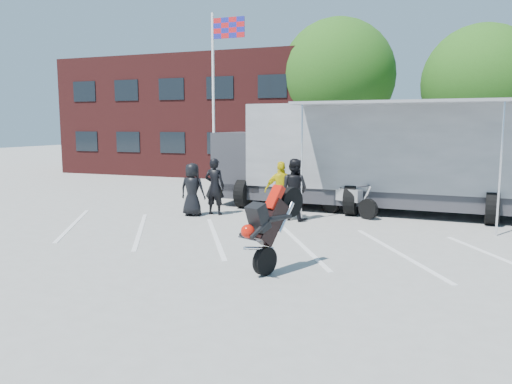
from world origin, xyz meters
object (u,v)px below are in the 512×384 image
Objects in this scene: spectator_leather_c at (294,189)px; spectator_leather_a at (192,189)px; flagpole at (218,80)px; parked_motorcycle at (349,216)px; tree_mid at (481,83)px; stunt_bike_rider at (285,269)px; spectator_hivis at (282,190)px; tree_left at (338,77)px; transporter_truck at (373,211)px; spectator_leather_b at (215,186)px.

spectator_leather_a is at bearing 24.50° from spectator_leather_c.
flagpole reaches higher than parked_motorcycle.
flagpole reaches higher than tree_mid.
spectator_hivis is at bearing 132.03° from stunt_bike_rider.
flagpole is 7.37m from tree_left.
parked_motorcycle is 5.29m from spectator_leather_a.
flagpole is 4.10× the size of stunt_bike_rider.
spectator_hivis is at bearing -86.61° from tree_left.
transporter_truck is 7.97m from stunt_bike_rider.
parked_motorcycle is at bearing -33.93° from flagpole.
spectator_leather_a is (-4.91, -1.76, 0.88)m from parked_motorcycle.
spectator_leather_b is at bearing -150.02° from transporter_truck.
parked_motorcycle is at bearing -113.08° from transporter_truck.
stunt_bike_rider is (6.73, -11.24, -5.05)m from flagpole.
tree_left is at bearing 121.65° from stunt_bike_rider.
spectator_leather_b is at bearing 134.84° from parked_motorcycle.
stunt_bike_rider is at bearing -93.77° from transporter_truck.
spectator_leather_a is 3.42m from spectator_leather_c.
tree_left is at bearing -102.90° from spectator_leather_a.
tree_mid is at bearing 67.51° from transporter_truck.
tree_mid is at bearing 97.91° from stunt_bike_rider.
tree_left is 4.43× the size of stunt_bike_rider.
transporter_truck is at bearing -153.35° from spectator_leather_a.
spectator_hivis is (-2.55, -2.64, 0.93)m from transporter_truck.
spectator_leather_c is 0.42m from spectator_hivis.
tree_mid reaches higher than spectator_leather_b.
spectator_leather_b is (-4.15, 5.29, 0.96)m from stunt_bike_rider.
transporter_truck is at bearing -152.44° from spectator_leather_b.
parked_motorcycle is 1.15× the size of spectator_leather_c.
spectator_leather_c reaches higher than spectator_leather_b.
transporter_truck is 3.52m from spectator_leather_c.
spectator_leather_c is (1.12, -11.92, -4.58)m from tree_left.
spectator_leather_b is at bearing -21.17° from spectator_hivis.
spectator_leather_a is 0.92× the size of spectator_leather_b.
tree_left is 13.44m from spectator_leather_a.
transporter_truck is 6.31× the size of spectator_hivis.
tree_mid is 15.24m from spectator_leather_a.
flagpole is 4.53× the size of spectator_leather_a.
stunt_bike_rider is at bearing 121.13° from spectator_leather_c.
spectator_leather_b reaches higher than transporter_truck.
tree_mid is 17.56m from stunt_bike_rider.
transporter_truck is at bearing -114.26° from tree_mid.
spectator_leather_a is at bearing -129.15° from tree_mid.
transporter_truck reaches higher than parked_motorcycle.
tree_mid is 4.01× the size of spectator_leather_b.
spectator_leather_b is at bearing 151.54° from stunt_bike_rider.
stunt_bike_rider is 0.99× the size of spectator_leather_c.
tree_mid reaches higher than spectator_hivis.
transporter_truck is 3.79m from spectator_hivis.
spectator_leather_a is at bearing 137.57° from parked_motorcycle.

